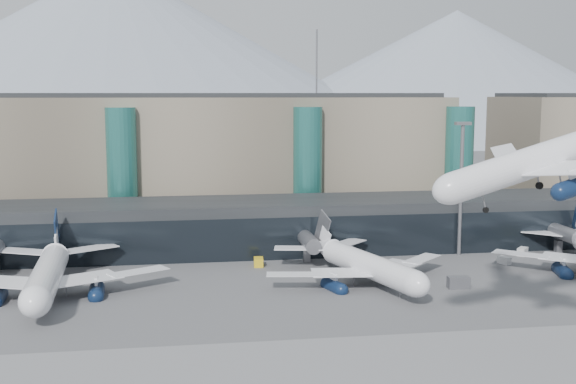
# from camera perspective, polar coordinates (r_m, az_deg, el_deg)

# --- Properties ---
(ground) EXTENTS (900.00, 900.00, 0.00)m
(ground) POSITION_cam_1_polar(r_m,az_deg,el_deg) (90.28, 6.90, -12.28)
(ground) COLOR #515154
(ground) RESTS_ON ground
(concourse) EXTENTS (170.00, 27.00, 10.00)m
(concourse) POSITION_cam_1_polar(r_m,az_deg,el_deg) (143.59, 0.73, -2.61)
(concourse) COLOR black
(concourse) RESTS_ON ground
(terminal_main) EXTENTS (130.00, 30.00, 31.00)m
(terminal_main) POSITION_cam_1_polar(r_m,az_deg,el_deg) (172.28, -9.28, 2.55)
(terminal_main) COLOR gray
(terminal_main) RESTS_ON ground
(teal_towers) EXTENTS (116.40, 19.40, 46.00)m
(teal_towers) POSITION_cam_1_polar(r_m,az_deg,el_deg) (156.72, -5.65, 1.57)
(teal_towers) COLOR #287069
(teal_towers) RESTS_ON ground
(mountain_ridge) EXTENTS (910.00, 400.00, 110.00)m
(mountain_ridge) POSITION_cam_1_polar(r_m,az_deg,el_deg) (463.48, -3.92, 9.62)
(mountain_ridge) COLOR gray
(mountain_ridge) RESTS_ON ground
(lightmast_mid) EXTENTS (3.00, 1.20, 25.60)m
(lightmast_mid) POSITION_cam_1_polar(r_m,az_deg,el_deg) (141.06, 13.52, 0.87)
(lightmast_mid) COLOR slate
(lightmast_mid) RESTS_ON ground
(hero_jet) EXTENTS (32.29, 32.48, 10.52)m
(hero_jet) POSITION_cam_1_polar(r_m,az_deg,el_deg) (90.69, 20.73, 3.33)
(hero_jet) COLOR white
(hero_jet) RESTS_ON ground
(jet_parked_left) EXTENTS (38.82, 38.04, 12.52)m
(jet_parked_left) POSITION_cam_1_polar(r_m,az_deg,el_deg) (118.85, -18.37, -5.33)
(jet_parked_left) COLOR white
(jet_parked_left) RESTS_ON ground
(jet_parked_mid) EXTENTS (33.70, 35.44, 11.38)m
(jet_parked_mid) POSITION_cam_1_polar(r_m,az_deg,el_deg) (120.63, 5.59, -4.98)
(jet_parked_mid) COLOR white
(jet_parked_mid) RESTS_ON ground
(veh_b) EXTENTS (1.88, 2.81, 1.55)m
(veh_b) POSITION_cam_1_polar(r_m,az_deg,el_deg) (130.54, -2.34, -5.55)
(veh_b) COLOR gold
(veh_b) RESTS_ON ground
(veh_c) EXTENTS (3.55, 2.06, 1.90)m
(veh_c) POSITION_cam_1_polar(r_m,az_deg,el_deg) (119.22, 13.32, -6.97)
(veh_c) COLOR #47474B
(veh_c) RESTS_ON ground
(veh_d) EXTENTS (2.86, 2.92, 1.52)m
(veh_d) POSITION_cam_1_polar(r_m,az_deg,el_deg) (146.15, 18.04, -4.49)
(veh_d) COLOR silver
(veh_d) RESTS_ON ground
(veh_g) EXTENTS (2.18, 2.63, 1.33)m
(veh_g) POSITION_cam_1_polar(r_m,az_deg,el_deg) (138.06, 16.71, -5.19)
(veh_g) COLOR silver
(veh_g) RESTS_ON ground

